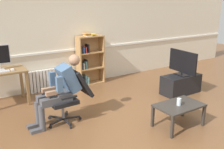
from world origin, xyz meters
name	(u,v)px	position (x,y,z in m)	size (l,w,h in m)	color
ground_plane	(131,125)	(0.00, 0.00, 0.00)	(18.00, 18.00, 0.00)	brown
back_wall	(68,33)	(0.00, 2.65, 1.35)	(12.00, 0.13, 2.70)	beige
computer_mouse	(12,70)	(-1.50, 2.03, 0.77)	(0.06, 0.10, 0.03)	white
bookshelf	(89,61)	(0.45, 2.45, 0.63)	(0.70, 0.29, 1.34)	#AD7F4C
radiator	(43,81)	(-0.76, 2.54, 0.26)	(0.78, 0.08, 0.53)	white
office_chair	(71,93)	(-0.78, 0.77, 0.52)	(0.85, 0.61, 0.95)	black
person_seated	(60,88)	(-0.98, 0.76, 0.65)	(1.00, 0.40, 1.22)	#4C4C51
tv_stand	(181,84)	(1.95, 0.65, 0.22)	(0.95, 0.44, 0.45)	black
tv_screen	(183,63)	(1.95, 0.65, 0.75)	(0.22, 0.82, 0.58)	black
coffee_table	(179,107)	(0.68, -0.46, 0.36)	(0.82, 0.52, 0.41)	#332D28
drinking_glass	(179,102)	(0.65, -0.48, 0.47)	(0.07, 0.07, 0.13)	silver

